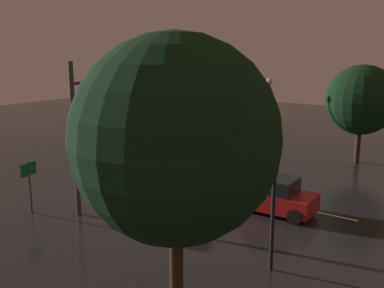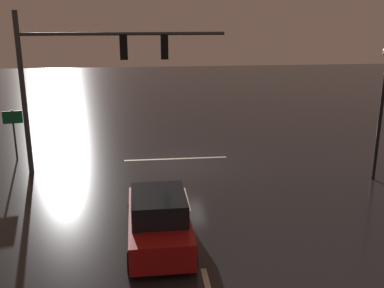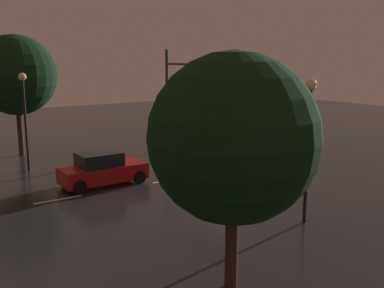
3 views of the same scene
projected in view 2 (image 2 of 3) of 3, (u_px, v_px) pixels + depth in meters
ground_plane at (177, 165)px, 20.90m from camera, size 80.00×80.00×0.00m
traffic_signal_assembly at (88, 65)px, 18.88m from camera, size 8.71×0.47×6.96m
lane_dash_far at (186, 199)px, 17.09m from camera, size 0.16×2.20×0.01m
stop_bar at (176, 159)px, 21.76m from camera, size 5.00×0.16×0.01m
car_approaching at (159, 220)px, 13.55m from camera, size 1.96×4.39×1.70m
street_lamp_left_kerb at (384, 90)px, 18.02m from camera, size 0.44×0.44×5.59m
route_sign at (13, 124)px, 21.16m from camera, size 0.90×0.22×2.46m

